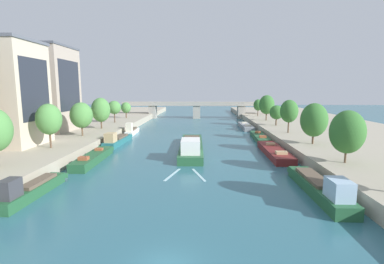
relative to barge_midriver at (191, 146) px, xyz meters
name	(u,v)px	position (x,y,z in m)	size (l,w,h in m)	color
quay_left	(56,131)	(-36.10, 19.59, -0.10)	(36.00, 170.00, 1.92)	#A89E89
quay_right	(336,132)	(35.47, 19.59, -0.10)	(36.00, 170.00, 1.92)	#A89E89
barge_midriver	(191,146)	(0.00, 0.00, 0.00)	(4.68, 23.63, 3.56)	#235633
wake_behind_barge	(185,175)	(-0.24, -14.59, -1.05)	(5.60, 5.95, 0.03)	#A0CCD6
moored_boat_left_lone	(31,189)	(-16.49, -23.54, -0.13)	(2.12, 11.40, 3.08)	#235633
moored_boat_left_far	(94,158)	(-15.65, -7.87, -0.40)	(2.79, 14.37, 2.38)	#235633
moored_boat_left_midway	(117,140)	(-16.18, 6.97, -0.14)	(2.97, 13.62, 3.02)	#23666B
moored_boat_left_second	(132,131)	(-16.41, 20.61, -0.10)	(2.25, 10.20, 3.34)	silver
moored_boat_right_end	(320,187)	(15.13, -21.78, -0.08)	(2.57, 14.96, 3.21)	#235633
moored_boat_right_gap_after	(274,152)	(14.98, -2.06, -0.43)	(3.43, 16.48, 2.31)	maroon
moored_boat_right_lone	(260,137)	(15.55, 14.38, -0.51)	(3.27, 15.00, 2.16)	#235633
moored_boat_right_second	(246,126)	(14.98, 32.75, -0.40)	(3.04, 15.00, 2.36)	gray
tree_left_distant	(49,119)	(-23.38, -6.43, 5.68)	(4.12, 4.12, 7.41)	brown
tree_left_far	(81,115)	(-23.35, 6.25, 5.21)	(4.62, 4.62, 7.03)	brown
tree_left_third	(101,110)	(-23.21, 17.47, 5.52)	(4.61, 4.61, 7.65)	brown
tree_left_second	(114,108)	(-23.80, 30.33, 5.29)	(3.85, 3.85, 6.38)	brown
tree_left_by_lamp	(126,108)	(-24.09, 44.23, 4.34)	(3.32, 3.32, 5.34)	brown
tree_right_nearest	(347,132)	(21.21, -14.62, 5.04)	(4.47, 4.47, 7.05)	brown
tree_right_second	(314,120)	(21.93, -1.23, 5.19)	(4.70, 4.70, 7.34)	brown
tree_right_third	(289,111)	(21.48, 12.21, 5.72)	(3.97, 3.97, 7.42)	brown
tree_right_end_of_row	(277,112)	(22.08, 25.46, 4.38)	(3.73, 3.73, 5.44)	brown
tree_right_by_lamp	(267,105)	(22.11, 37.92, 5.80)	(4.75, 4.75, 7.92)	brown
tree_right_past_mid	(258,105)	(22.17, 52.10, 4.91)	(3.32, 3.32, 6.10)	brown
building_left_tall	(49,89)	(-33.74, 13.36, 10.69)	(10.32, 12.89, 19.63)	#A89989
bridge_far	(197,108)	(-0.31, 62.51, 3.13)	(59.58, 4.40, 6.60)	#9E998E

